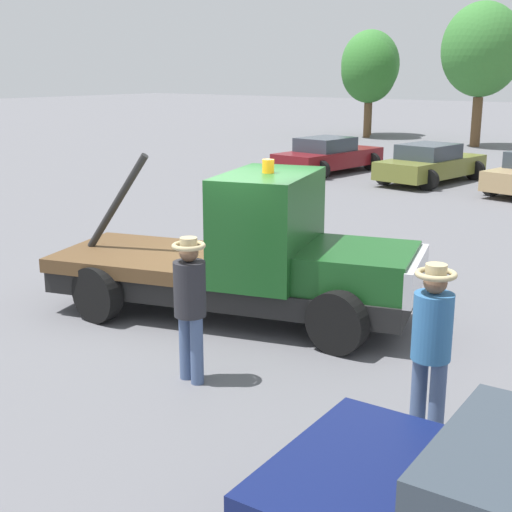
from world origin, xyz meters
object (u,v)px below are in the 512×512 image
parked_car_maroon (328,156)px  parked_car_olive (431,164)px  person_at_hood (190,298)px  tow_truck (252,258)px  tree_center (370,65)px  tree_left (482,50)px  tree_right (369,71)px  person_near_truck (432,338)px

parked_car_maroon → parked_car_olive: bearing=-83.9°
person_at_hood → parked_car_maroon: 18.95m
parked_car_maroon → parked_car_olive: 4.07m
tow_truck → tree_center: tree_center is taller
tree_left → tree_center: tree_left is taller
tow_truck → tree_right: (-13.24, 28.55, 2.77)m
parked_car_maroon → tree_center: bearing=28.6°
tree_right → parked_car_maroon: bearing=-67.4°
person_near_truck → person_at_hood: size_ratio=1.03×
parked_car_olive → tree_right: bearing=42.9°
parked_car_maroon → tow_truck: bearing=-147.3°
person_at_hood → parked_car_olive: person_at_hood is taller
person_at_hood → tree_center: bearing=33.2°
person_near_truck → tree_right: tree_right is taller
tree_center → tow_truck: bearing=-65.1°
parked_car_olive → tree_center: (-10.55, 15.30, 3.41)m
person_near_truck → parked_car_maroon: 20.06m
person_at_hood → tree_left: tree_left is taller
tow_truck → tree_center: size_ratio=1.00×
tree_center → person_near_truck: bearing=-61.0°
person_near_truck → person_at_hood: (-2.93, -0.42, -0.04)m
person_near_truck → parked_car_olive: (-7.15, 16.64, -0.47)m
person_near_truck → parked_car_maroon: bearing=-135.8°
person_at_hood → tree_right: (-14.04, 30.86, 2.65)m
tree_center → parked_car_olive: bearing=-55.4°
tow_truck → parked_car_olive: tow_truck is taller
person_near_truck → tree_center: 36.64m
person_at_hood → parked_car_maroon: person_at_hood is taller
tree_left → tree_right: size_ratio=1.26×
person_at_hood → parked_car_maroon: size_ratio=0.38×
tow_truck → tree_left: tree_left is taller
person_at_hood → tree_center: size_ratio=0.30×
tow_truck → tree_center: (-13.97, 30.05, 3.09)m
tow_truck → tree_left: (-6.44, 27.33, 3.75)m
parked_car_maroon → tree_left: 13.29m
parked_car_olive → person_near_truck: bearing=-149.3°
tree_left → person_near_truck: bearing=-70.8°
tow_truck → tree_left: bearing=86.4°
person_near_truck → tow_truck: bearing=-106.7°
person_at_hood → tree_right: tree_right is taller
person_near_truck → parked_car_maroon: size_ratio=0.39×
tow_truck → person_at_hood: (0.80, -2.31, 0.12)m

